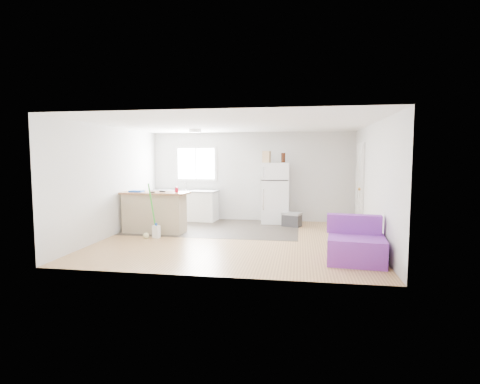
# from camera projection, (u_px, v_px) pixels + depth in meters

# --- Properties ---
(room) EXTENTS (5.51, 5.01, 2.41)m
(room) POSITION_uv_depth(u_px,v_px,m) (236.00, 183.00, 7.78)
(room) COLOR #95663E
(room) RESTS_ON ground
(vinyl_zone) EXTENTS (4.05, 2.50, 0.00)m
(vinyl_zone) POSITION_uv_depth(u_px,v_px,m) (215.00, 227.00, 9.23)
(vinyl_zone) COLOR #373029
(vinyl_zone) RESTS_ON floor
(window) EXTENTS (1.18, 0.06, 0.98)m
(window) POSITION_uv_depth(u_px,v_px,m) (196.00, 164.00, 10.43)
(window) COLOR white
(window) RESTS_ON back_wall
(interior_door) EXTENTS (0.11, 0.92, 2.10)m
(interior_door) POSITION_uv_depth(u_px,v_px,m) (360.00, 187.00, 8.89)
(interior_door) COLOR white
(interior_door) RESTS_ON right_wall
(ceiling_fixture) EXTENTS (0.30, 0.30, 0.07)m
(ceiling_fixture) POSITION_uv_depth(u_px,v_px,m) (195.00, 131.00, 9.04)
(ceiling_fixture) COLOR white
(ceiling_fixture) RESTS_ON ceiling
(kitchen_cabinets) EXTENTS (1.90, 0.74, 1.10)m
(kitchen_cabinets) POSITION_uv_depth(u_px,v_px,m) (184.00, 205.00, 10.31)
(kitchen_cabinets) COLOR white
(kitchen_cabinets) RESTS_ON floor
(peninsula) EXTENTS (1.55, 0.65, 0.94)m
(peninsula) POSITION_uv_depth(u_px,v_px,m) (155.00, 212.00, 8.57)
(peninsula) COLOR tan
(peninsula) RESTS_ON floor
(refrigerator) EXTENTS (0.73, 0.70, 1.59)m
(refrigerator) POSITION_uv_depth(u_px,v_px,m) (275.00, 193.00, 9.82)
(refrigerator) COLOR white
(refrigerator) RESTS_ON floor
(cooler) EXTENTS (0.54, 0.46, 0.35)m
(cooler) POSITION_uv_depth(u_px,v_px,m) (292.00, 219.00, 9.36)
(cooler) COLOR #313133
(cooler) RESTS_ON floor
(purple_seat) EXTENTS (0.99, 0.94, 0.74)m
(purple_seat) POSITION_uv_depth(u_px,v_px,m) (356.00, 245.00, 6.20)
(purple_seat) COLOR purple
(purple_seat) RESTS_ON floor
(cleaner_jug) EXTENTS (0.17, 0.14, 0.32)m
(cleaner_jug) POSITION_uv_depth(u_px,v_px,m) (156.00, 231.00, 8.01)
(cleaner_jug) COLOR white
(cleaner_jug) RESTS_ON floor
(mop) EXTENTS (0.22, 0.33, 1.19)m
(mop) POSITION_uv_depth(u_px,v_px,m) (148.00, 227.00, 7.99)
(mop) COLOR green
(mop) RESTS_ON floor
(red_cup) EXTENTS (0.09, 0.09, 0.12)m
(red_cup) POSITION_uv_depth(u_px,v_px,m) (177.00, 190.00, 8.45)
(red_cup) COLOR red
(red_cup) RESTS_ON peninsula
(blue_tray) EXTENTS (0.31, 0.24, 0.04)m
(blue_tray) POSITION_uv_depth(u_px,v_px,m) (137.00, 191.00, 8.55)
(blue_tray) COLOR blue
(blue_tray) RESTS_ON peninsula
(tool_a) EXTENTS (0.15, 0.10, 0.03)m
(tool_a) POSITION_uv_depth(u_px,v_px,m) (162.00, 191.00, 8.56)
(tool_a) COLOR black
(tool_a) RESTS_ON peninsula
(tool_b) EXTENTS (0.11, 0.06, 0.03)m
(tool_b) POSITION_uv_depth(u_px,v_px,m) (153.00, 192.00, 8.37)
(tool_b) COLOR black
(tool_b) RESTS_ON peninsula
(cardboard_box) EXTENTS (0.22, 0.17, 0.30)m
(cardboard_box) POSITION_uv_depth(u_px,v_px,m) (267.00, 157.00, 9.70)
(cardboard_box) COLOR tan
(cardboard_box) RESTS_ON refrigerator
(bottle_left) EXTENTS (0.08, 0.08, 0.25)m
(bottle_left) POSITION_uv_depth(u_px,v_px,m) (283.00, 158.00, 9.63)
(bottle_left) COLOR #3C190B
(bottle_left) RESTS_ON refrigerator
(bottle_right) EXTENTS (0.09, 0.09, 0.25)m
(bottle_right) POSITION_uv_depth(u_px,v_px,m) (284.00, 158.00, 9.68)
(bottle_right) COLOR #3C190B
(bottle_right) RESTS_ON refrigerator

